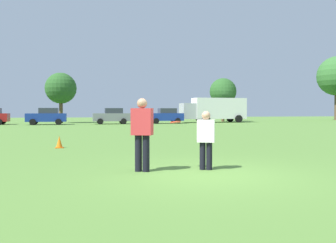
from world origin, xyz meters
TOP-DOWN VIEW (x-y plane):
  - ground_plane at (0.00, 0.00)m, footprint 157.09×157.09m
  - player_thrower at (-1.34, 0.79)m, footprint 0.57×0.48m
  - player_defender at (0.24, 0.62)m, footprint 0.50×0.41m
  - frisbee at (-0.47, 0.90)m, footprint 0.27×0.27m
  - traffic_cone at (-3.46, 7.08)m, footprint 0.32×0.32m
  - parked_car_mid_right at (-5.51, 33.09)m, footprint 4.25×2.31m
  - parked_car_near_right at (1.54, 33.31)m, footprint 4.25×2.31m
  - parked_car_far_right at (7.95, 33.34)m, footprint 4.25×2.31m
  - box_truck at (15.09, 35.43)m, footprint 8.57×3.17m
  - tree_center_elm at (-4.19, 38.69)m, footprint 3.87×3.87m
  - tree_east_birch at (17.88, 38.92)m, footprint 3.79×3.79m

SIDE VIEW (x-z plane):
  - ground_plane at x=0.00m, z-range 0.00..0.00m
  - traffic_cone at x=-3.46m, z-range -0.01..0.47m
  - player_defender at x=0.24m, z-range 0.09..1.55m
  - parked_car_mid_right at x=-5.51m, z-range 0.01..1.83m
  - parked_car_near_right at x=1.54m, z-range 0.01..1.83m
  - parked_car_far_right at x=7.95m, z-range 0.01..1.83m
  - player_thrower at x=-1.34m, z-range 0.11..1.89m
  - frisbee at x=-0.47m, z-range 1.15..1.23m
  - box_truck at x=15.09m, z-range 0.16..3.34m
  - tree_east_birch at x=17.88m, z-range 1.16..7.32m
  - tree_center_elm at x=-4.19m, z-range 1.18..7.46m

